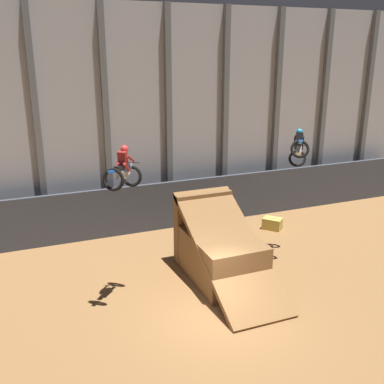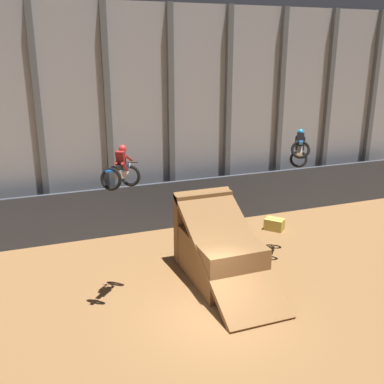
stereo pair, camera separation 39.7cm
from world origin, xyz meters
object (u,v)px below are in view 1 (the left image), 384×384
Objects in this scene: dirt_ramp at (218,250)px; hay_bale_trackside at (272,224)px; rider_bike_left_air at (123,171)px; rider_bike_right_air at (299,148)px.

dirt_ramp reaches higher than hay_bale_trackside.
dirt_ramp is 5.16× the size of hay_bale_trackside.
dirt_ramp is 5.21m from rider_bike_left_air.
hay_bale_trackside is (8.21, 3.76, -4.42)m from rider_bike_left_air.
hay_bale_trackside is at bearing 63.31° from rider_bike_left_air.
dirt_ramp is 3.22× the size of rider_bike_left_air.
hay_bale_trackside is at bearing 36.01° from dirt_ramp.
rider_bike_right_air reaches higher than hay_bale_trackside.
rider_bike_right_air is 5.26m from hay_bale_trackside.
rider_bike_left_air is 0.95× the size of rider_bike_right_air.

